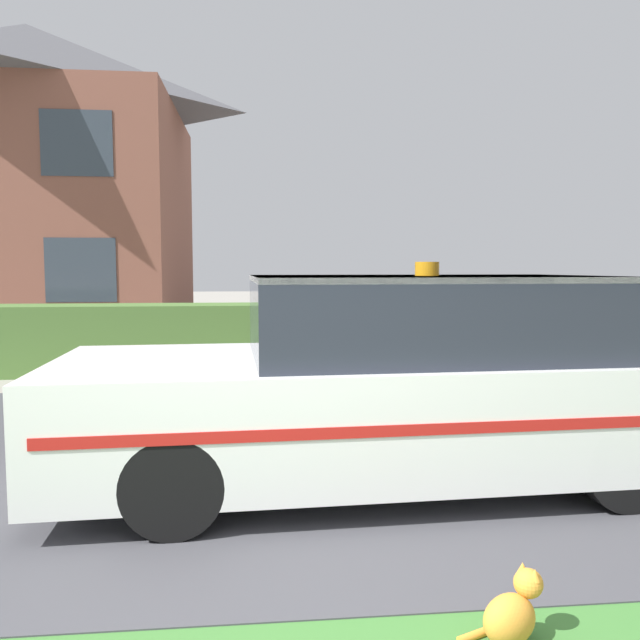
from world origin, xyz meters
TOP-DOWN VIEW (x-y plane):
  - road_strip at (0.00, 3.37)m, footprint 28.00×5.41m
  - garden_hedge at (0.87, 7.55)m, footprint 15.26×0.89m
  - police_car at (0.96, 2.46)m, footprint 4.66×1.95m
  - cat at (1.04, 0.44)m, footprint 0.38×0.25m
  - house_left at (-5.52, 14.20)m, footprint 7.47×6.60m

SIDE VIEW (x-z plane):
  - road_strip at x=0.00m, z-range 0.00..0.01m
  - cat at x=1.04m, z-range -0.03..0.29m
  - garden_hedge at x=0.87m, z-range 0.00..1.03m
  - police_car at x=0.96m, z-range -0.06..1.54m
  - house_left at x=-5.52m, z-range 0.07..7.51m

